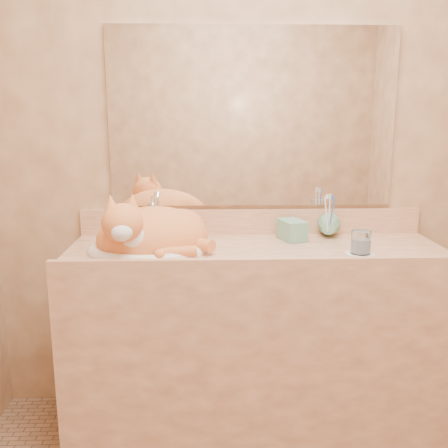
{
  "coord_description": "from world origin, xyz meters",
  "views": [
    {
      "loc": [
        -0.21,
        -1.32,
        1.4
      ],
      "look_at": [
        -0.14,
        0.7,
        0.96
      ],
      "focal_mm": 40.0,
      "sensor_mm": 36.0,
      "label": 1
    }
  ],
  "objects_px": {
    "vanity_counter": "(255,341)",
    "sink_basin": "(148,233)",
    "toothbrush_cup": "(329,229)",
    "cat": "(150,231)",
    "water_glass": "(361,242)",
    "soap_dispenser": "(300,221)"
  },
  "relations": [
    {
      "from": "cat",
      "to": "water_glass",
      "type": "height_order",
      "value": "cat"
    },
    {
      "from": "toothbrush_cup",
      "to": "cat",
      "type": "bearing_deg",
      "value": -167.96
    },
    {
      "from": "soap_dispenser",
      "to": "water_glass",
      "type": "distance_m",
      "value": 0.3
    },
    {
      "from": "vanity_counter",
      "to": "cat",
      "type": "height_order",
      "value": "cat"
    },
    {
      "from": "vanity_counter",
      "to": "water_glass",
      "type": "bearing_deg",
      "value": -18.43
    },
    {
      "from": "sink_basin",
      "to": "cat",
      "type": "xyz_separation_m",
      "value": [
        0.01,
        -0.01,
        0.01
      ]
    },
    {
      "from": "vanity_counter",
      "to": "sink_basin",
      "type": "height_order",
      "value": "sink_basin"
    },
    {
      "from": "cat",
      "to": "toothbrush_cup",
      "type": "xyz_separation_m",
      "value": [
        0.79,
        0.17,
        -0.03
      ]
    },
    {
      "from": "vanity_counter",
      "to": "water_glass",
      "type": "height_order",
      "value": "water_glass"
    },
    {
      "from": "vanity_counter",
      "to": "sink_basin",
      "type": "distance_m",
      "value": 0.68
    },
    {
      "from": "vanity_counter",
      "to": "toothbrush_cup",
      "type": "bearing_deg",
      "value": 22.18
    },
    {
      "from": "toothbrush_cup",
      "to": "water_glass",
      "type": "relative_size",
      "value": 1.13
    },
    {
      "from": "vanity_counter",
      "to": "sink_basin",
      "type": "xyz_separation_m",
      "value": [
        -0.46,
        -0.02,
        0.5
      ]
    },
    {
      "from": "sink_basin",
      "to": "toothbrush_cup",
      "type": "bearing_deg",
      "value": 3.47
    },
    {
      "from": "sink_basin",
      "to": "vanity_counter",
      "type": "bearing_deg",
      "value": -5.3
    },
    {
      "from": "sink_basin",
      "to": "soap_dispenser",
      "type": "xyz_separation_m",
      "value": [
        0.65,
        0.09,
        0.03
      ]
    },
    {
      "from": "vanity_counter",
      "to": "cat",
      "type": "distance_m",
      "value": 0.68
    },
    {
      "from": "sink_basin",
      "to": "soap_dispenser",
      "type": "bearing_deg",
      "value": 0.41
    },
    {
      "from": "cat",
      "to": "water_glass",
      "type": "xyz_separation_m",
      "value": [
        0.85,
        -0.11,
        -0.03
      ]
    },
    {
      "from": "sink_basin",
      "to": "toothbrush_cup",
      "type": "xyz_separation_m",
      "value": [
        0.79,
        0.16,
        -0.03
      ]
    },
    {
      "from": "vanity_counter",
      "to": "toothbrush_cup",
      "type": "height_order",
      "value": "toothbrush_cup"
    },
    {
      "from": "cat",
      "to": "sink_basin",
      "type": "bearing_deg",
      "value": 120.78
    }
  ]
}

